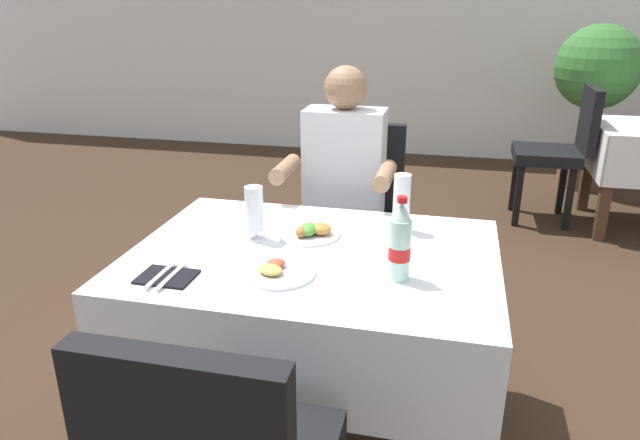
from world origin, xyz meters
The scene contains 13 objects.
ground_plane centered at (0.00, 0.00, 0.00)m, with size 11.00×11.00×0.00m, color #382619.
back_wall centered at (0.00, 4.33, 1.40)m, with size 11.00×0.12×2.79m, color white.
main_dining_table centered at (0.03, -0.01, 0.56)m, with size 1.23×0.90×0.72m.
chair_far_diner_seat centered at (0.03, 0.83, 0.55)m, with size 0.44×0.50×0.97m.
seated_diner_far centered at (-0.01, 0.72, 0.71)m, with size 0.50×0.46×1.26m.
plate_near_camera centered at (-0.04, -0.20, 0.74)m, with size 0.23×0.23×0.04m.
plate_far_diner centered at (-0.01, 0.12, 0.74)m, with size 0.23×0.23×0.05m.
beer_glass_left centered at (-0.20, 0.05, 0.82)m, with size 0.07×0.07×0.20m.
beer_glass_middle centered at (0.30, 0.26, 0.84)m, with size 0.07×0.07×0.22m.
cola_bottle_primary centered at (0.33, -0.14, 0.84)m, with size 0.07×0.07×0.27m.
napkin_cutlery_set centered at (-0.36, -0.30, 0.73)m, with size 0.17×0.19×0.01m.
background_chair_left centered at (1.20, 2.53, 0.55)m, with size 0.50×0.44×0.97m.
potted_plant_corner centered at (1.56, 3.48, 0.90)m, with size 0.68×0.68×1.35m.
Camera 1 is at (0.47, -1.76, 1.53)m, focal length 32.72 mm.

